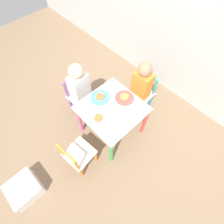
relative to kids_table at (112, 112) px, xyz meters
name	(u,v)px	position (x,y,z in m)	size (l,w,h in m)	color
ground_plane	(112,130)	(0.00, 0.00, -0.42)	(6.00, 6.00, 0.00)	#7F664C
kids_table	(112,112)	(0.00, 0.00, 0.00)	(0.57, 0.57, 0.49)	silver
chair_purple	(80,96)	(-0.52, -0.05, -0.17)	(0.28, 0.28, 0.50)	silver
chair_teal	(142,94)	(-0.02, 0.52, -0.17)	(0.27, 0.27, 0.50)	silver
chair_orange	(78,155)	(0.05, -0.52, -0.17)	(0.28, 0.28, 0.50)	silver
child_left	(80,87)	(-0.46, -0.04, 0.03)	(0.22, 0.21, 0.76)	#38383D
child_back	(141,86)	(-0.02, 0.46, 0.02)	(0.21, 0.21, 0.75)	#7A6B5B
plate_left	(100,97)	(-0.17, 0.00, 0.09)	(0.20, 0.20, 0.03)	#4C9EE0
plate_back	(124,98)	(0.00, 0.17, 0.09)	(0.20, 0.20, 0.03)	#E54C47
plate_front	(99,118)	(0.00, -0.17, 0.09)	(0.19, 0.19, 0.03)	white
storage_bin	(24,189)	(-0.10, -1.09, -0.34)	(0.28, 0.28, 0.16)	silver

